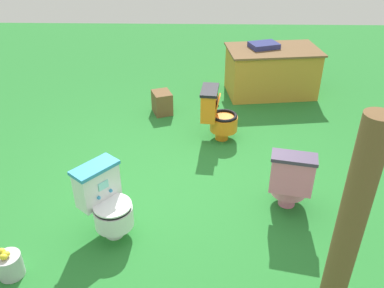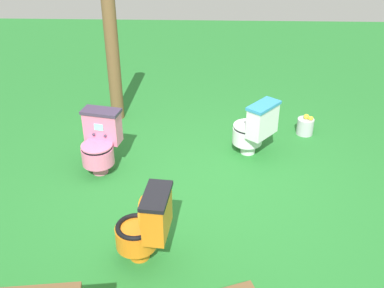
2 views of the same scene
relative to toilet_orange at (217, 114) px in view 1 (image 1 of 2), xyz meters
name	(u,v)px [view 1 (image 1 of 2)]	position (x,y,z in m)	size (l,w,h in m)	color
ground	(177,182)	(-0.48, -1.02, -0.37)	(14.00, 14.00, 0.00)	#26752D
toilet_orange	(217,114)	(0.00, 0.00, 0.00)	(0.53, 0.45, 0.73)	orange
toilet_pink	(290,180)	(0.70, -1.45, 0.00)	(0.50, 0.56, 0.73)	pink
toilet_white	(106,202)	(-1.10, -1.84, 0.00)	(0.64, 0.62, 0.73)	white
vendor_table	(271,71)	(0.94, 1.54, 0.02)	(1.56, 1.04, 0.85)	#B7842D
wooden_post	(347,237)	(0.76, -2.82, 0.53)	(0.18, 0.18, 1.81)	brown
small_crate	(162,103)	(-0.81, 0.76, -0.20)	(0.32, 0.26, 0.34)	brown
lemon_bucket	(10,265)	(-1.85, -2.40, -0.26)	(0.22, 0.22, 0.28)	#B7B7BF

